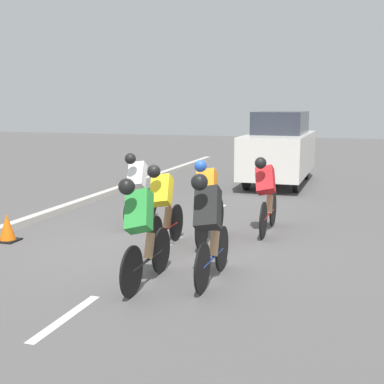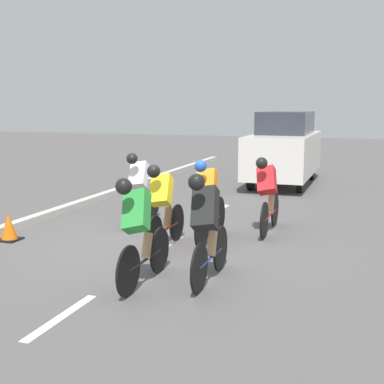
% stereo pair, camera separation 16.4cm
% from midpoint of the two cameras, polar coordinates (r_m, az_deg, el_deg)
% --- Properties ---
extents(ground_plane, '(60.00, 60.00, 0.00)m').
position_cam_midpoint_polar(ground_plane, '(9.12, -2.11, -5.69)').
color(ground_plane, '#565454').
extents(lane_stripe_near, '(0.12, 1.40, 0.01)m').
position_cam_midpoint_polar(lane_stripe_near, '(6.34, -13.02, -12.82)').
color(lane_stripe_near, white).
rests_on(lane_stripe_near, ground).
extents(lane_stripe_mid, '(0.12, 1.40, 0.01)m').
position_cam_midpoint_polar(lane_stripe_mid, '(9.06, -2.25, -5.76)').
color(lane_stripe_mid, white).
rests_on(lane_stripe_mid, ground).
extents(lane_stripe_far, '(0.12, 1.40, 0.01)m').
position_cam_midpoint_polar(lane_stripe_far, '(12.02, 3.27, -1.97)').
color(lane_stripe_far, white).
rests_on(lane_stripe_far, ground).
extents(curb, '(0.20, 27.21, 0.14)m').
position_cam_midpoint_polar(curb, '(10.60, -18.64, -3.64)').
color(curb, beige).
rests_on(curb, ground).
extents(cyclist_white, '(0.39, 1.62, 1.45)m').
position_cam_midpoint_polar(cyclist_white, '(10.52, -5.11, 0.53)').
color(cyclist_white, black).
rests_on(cyclist_white, ground).
extents(cyclist_black, '(0.41, 1.62, 1.51)m').
position_cam_midpoint_polar(cyclist_black, '(7.06, 2.22, -3.53)').
color(cyclist_black, black).
rests_on(cyclist_black, ground).
extents(cyclist_yellow, '(0.40, 1.65, 1.43)m').
position_cam_midpoint_polar(cyclist_yellow, '(8.72, -2.60, -1.34)').
color(cyclist_yellow, black).
rests_on(cyclist_yellow, ground).
extents(cyclist_orange, '(0.40, 1.72, 1.46)m').
position_cam_midpoint_polar(cyclist_orange, '(9.09, 2.27, -0.90)').
color(cyclist_orange, black).
rests_on(cyclist_orange, ground).
extents(cyclist_red, '(0.43, 1.71, 1.43)m').
position_cam_midpoint_polar(cyclist_red, '(9.91, 8.54, -0.13)').
color(cyclist_red, black).
rests_on(cyclist_red, ground).
extents(cyclist_green, '(0.45, 1.66, 1.46)m').
position_cam_midpoint_polar(cyclist_green, '(7.00, -5.02, -3.91)').
color(cyclist_green, black).
rests_on(cyclist_green, ground).
extents(support_car, '(1.70, 4.31, 2.14)m').
position_cam_midpoint_polar(support_car, '(16.04, 10.12, 4.62)').
color(support_car, black).
rests_on(support_car, ground).
extents(traffic_cone, '(0.36, 0.36, 0.49)m').
position_cam_midpoint_polar(traffic_cone, '(9.88, -18.50, -3.58)').
color(traffic_cone, black).
rests_on(traffic_cone, ground).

